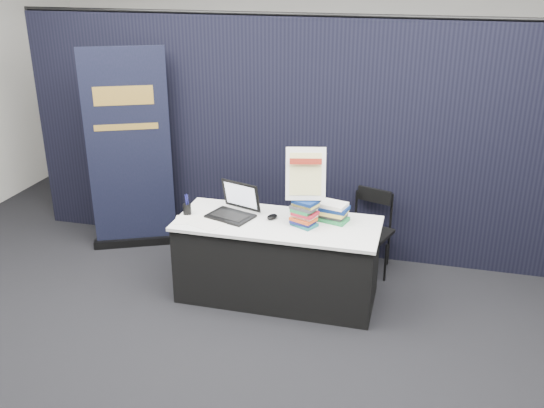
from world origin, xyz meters
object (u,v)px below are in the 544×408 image
at_px(display_table, 277,260).
at_px(laptop, 232,208).
at_px(info_sign, 306,174).
at_px(book_stack_tall, 304,213).
at_px(stacking_chair, 371,228).
at_px(book_stack_short, 334,212).
at_px(pullup_banner, 130,163).

bearing_deg(display_table, laptop, 173.90).
bearing_deg(info_sign, laptop, 163.72).
xyz_separation_m(book_stack_tall, stacking_chair, (0.52, 0.77, -0.42)).
bearing_deg(book_stack_tall, book_stack_short, 37.23).
bearing_deg(book_stack_tall, display_table, 175.73).
relative_size(display_table, book_stack_short, 6.61).
bearing_deg(book_stack_short, display_table, -161.58).
bearing_deg(pullup_banner, stacking_chair, -22.61).
distance_m(laptop, book_stack_tall, 0.68).
relative_size(book_stack_tall, stacking_chair, 0.30).
relative_size(book_stack_tall, pullup_banner, 0.11).
bearing_deg(pullup_banner, display_table, -45.54).
bearing_deg(display_table, book_stack_short, 18.42).
height_order(book_stack_short, stacking_chair, book_stack_short).
distance_m(laptop, stacking_chair, 1.44).
bearing_deg(info_sign, pullup_banner, 148.44).
bearing_deg(book_stack_short, pullup_banner, 167.12).
xyz_separation_m(display_table, info_sign, (0.24, 0.01, 0.84)).
bearing_deg(stacking_chair, display_table, -116.31).
xyz_separation_m(book_stack_tall, book_stack_short, (0.23, 0.17, -0.04)).
distance_m(pullup_banner, stacking_chair, 2.56).
relative_size(info_sign, stacking_chair, 0.57).
relative_size(book_stack_short, info_sign, 0.59).
height_order(display_table, book_stack_short, book_stack_short).
distance_m(display_table, pullup_banner, 1.95).
distance_m(display_table, book_stack_tall, 0.55).
xyz_separation_m(laptop, book_stack_tall, (0.68, -0.06, 0.05)).
bearing_deg(laptop, book_stack_tall, 12.82).
distance_m(book_stack_tall, book_stack_short, 0.29).
xyz_separation_m(laptop, stacking_chair, (1.20, 0.71, -0.37)).
xyz_separation_m(book_stack_short, pullup_banner, (-2.22, 0.51, 0.11)).
bearing_deg(display_table, stacking_chair, 44.81).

